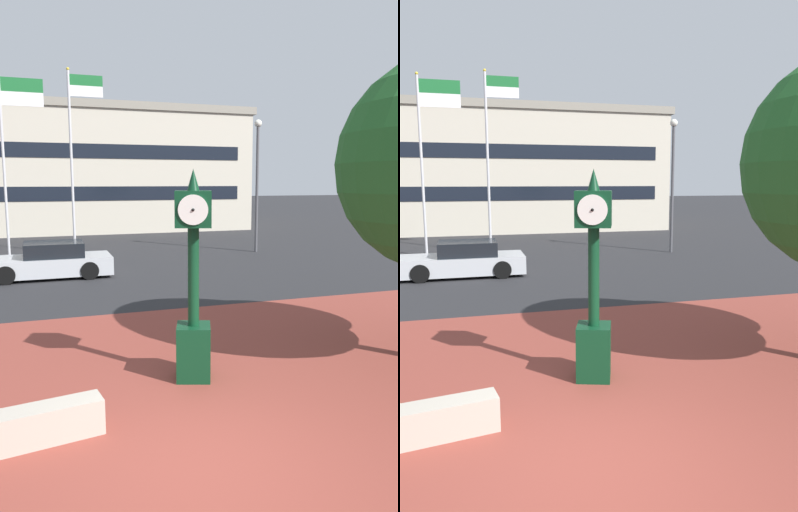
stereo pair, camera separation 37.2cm
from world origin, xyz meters
TOP-DOWN VIEW (x-y plane):
  - ground_plane at (0.00, 0.00)m, footprint 200.00×200.00m
  - plaza_brick_paving at (0.00, 1.55)m, footprint 44.00×11.10m
  - street_clock at (0.71, 2.55)m, footprint 0.76×0.78m
  - car_street_mid at (-1.60, 12.70)m, footprint 4.48×1.97m
  - flagpole_primary at (-3.03, 17.97)m, footprint 1.89×0.14m
  - flagpole_secondary at (-0.23, 17.97)m, footprint 1.60×0.14m
  - civic_building at (1.17, 32.38)m, footprint 22.84×12.74m
  - street_lamp_post at (8.16, 16.18)m, footprint 0.36×0.36m

SIDE VIEW (x-z plane):
  - ground_plane at x=0.00m, z-range 0.00..0.00m
  - plaza_brick_paving at x=0.00m, z-range 0.00..0.01m
  - car_street_mid at x=-1.60m, z-range -0.07..1.21m
  - street_clock at x=0.71m, z-range -0.23..3.42m
  - street_lamp_post at x=8.16m, z-range 0.73..7.08m
  - civic_building at x=1.17m, z-range 0.01..8.52m
  - flagpole_secondary at x=-0.23m, z-range 0.77..9.27m
  - flagpole_primary at x=-3.03m, z-range 0.98..9.18m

